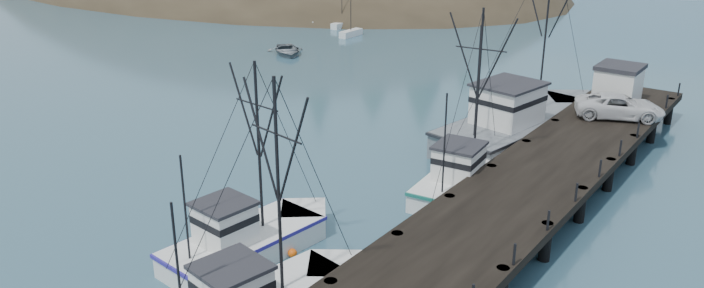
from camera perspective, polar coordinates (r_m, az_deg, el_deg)
name	(u,v)px	position (r m, az deg, el deg)	size (l,w,h in m)	color
ground	(135,252)	(35.75, -17.59, -8.52)	(400.00, 400.00, 0.00)	#2D5164
pier	(535,181)	(38.93, 14.96, -3.00)	(6.00, 44.00, 2.00)	black
headland	(225,2)	(141.25, -10.54, 11.55)	(134.80, 78.00, 51.00)	#382D1E
moored_sailboats	(325,16)	(95.33, -2.29, 10.62)	(22.40, 20.89, 6.35)	white
trawler_mid	(249,240)	(33.84, -8.53, -7.87)	(4.16, 9.78, 9.86)	white
trawler_far	(467,176)	(41.06, 9.51, -2.63)	(4.28, 10.63, 10.92)	white
work_vessel	(524,123)	(49.74, 14.13, 1.69)	(7.44, 17.11, 14.03)	slate
pier_shed	(618,83)	(53.65, 21.25, 4.72)	(3.00, 3.20, 2.80)	silver
pickup_truck	(619,106)	(50.15, 21.34, 2.94)	(2.69, 5.84, 1.62)	silver
motorboat	(287,54)	(74.45, -5.40, 7.45)	(3.94, 5.52, 1.14)	slate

